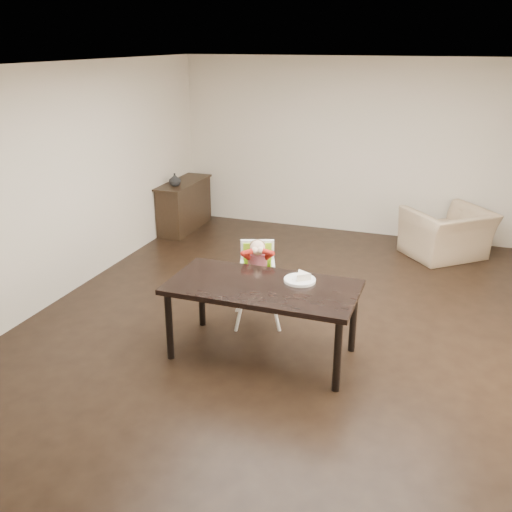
{
  "coord_description": "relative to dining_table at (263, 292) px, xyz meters",
  "views": [
    {
      "loc": [
        1.33,
        -5.33,
        2.93
      ],
      "look_at": [
        -0.54,
        -0.1,
        0.81
      ],
      "focal_mm": 40.0,
      "sensor_mm": 36.0,
      "label": 1
    }
  ],
  "objects": [
    {
      "name": "armchair",
      "position": [
        1.58,
        3.45,
        -0.21
      ],
      "size": [
        1.26,
        1.22,
        0.93
      ],
      "primitive_type": "imported",
      "rotation": [
        0.0,
        0.0,
        3.86
      ],
      "color": "tan",
      "rests_on": "ground"
    },
    {
      "name": "plate",
      "position": [
        0.32,
        0.2,
        0.11
      ],
      "size": [
        0.36,
        0.36,
        0.09
      ],
      "rotation": [
        0.0,
        0.0,
        0.2
      ],
      "color": "white",
      "rests_on": "dining_table"
    },
    {
      "name": "dining_table",
      "position": [
        0.0,
        0.0,
        0.0
      ],
      "size": [
        1.8,
        0.9,
        0.75
      ],
      "color": "black",
      "rests_on": "ground"
    },
    {
      "name": "vase",
      "position": [
        -2.5,
        3.07,
        0.21
      ],
      "size": [
        0.25,
        0.25,
        0.19
      ],
      "primitive_type": "imported",
      "rotation": [
        0.0,
        0.0,
        0.41
      ],
      "color": "#99999E",
      "rests_on": "sideboard"
    },
    {
      "name": "ground",
      "position": [
        0.28,
        0.65,
        -0.67
      ],
      "size": [
        7.0,
        7.0,
        0.0
      ],
      "primitive_type": "plane",
      "color": "black",
      "rests_on": "ground"
    },
    {
      "name": "high_chair",
      "position": [
        -0.29,
        0.67,
        0.0
      ],
      "size": [
        0.51,
        0.51,
        0.95
      ],
      "rotation": [
        0.0,
        0.0,
        0.35
      ],
      "color": "white",
      "rests_on": "ground"
    },
    {
      "name": "room_walls",
      "position": [
        0.28,
        0.65,
        1.18
      ],
      "size": [
        6.02,
        7.02,
        2.71
      ],
      "color": "beige",
      "rests_on": "ground"
    },
    {
      "name": "sideboard",
      "position": [
        -2.5,
        3.35,
        -0.27
      ],
      "size": [
        0.44,
        1.26,
        0.79
      ],
      "color": "black",
      "rests_on": "ground"
    }
  ]
}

